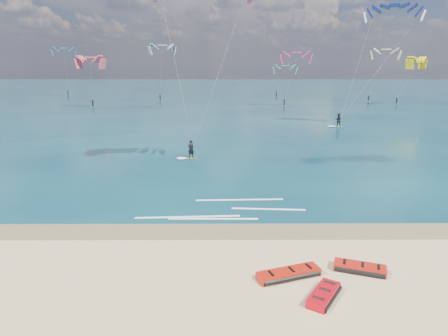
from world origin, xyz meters
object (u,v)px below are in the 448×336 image
(packed_kite_left, at_px, (288,277))
(kitesurfer_main, at_px, (196,65))
(packed_kite_mid, at_px, (359,271))
(packed_kite_right, at_px, (323,299))
(kitesurfer_far, at_px, (367,60))

(packed_kite_left, relative_size, kitesurfer_main, 0.18)
(packed_kite_mid, distance_m, packed_kite_right, 3.05)
(packed_kite_mid, xyz_separation_m, packed_kite_right, (-2.16, -2.15, 0.00))
(packed_kite_left, bearing_deg, kitesurfer_far, 47.99)
(kitesurfer_far, bearing_deg, packed_kite_mid, -95.69)
(packed_kite_left, relative_size, packed_kite_mid, 1.24)
(packed_kite_left, relative_size, kitesurfer_far, 0.17)
(packed_kite_right, relative_size, kitesurfer_far, 0.13)
(packed_kite_left, bearing_deg, packed_kite_right, -75.18)
(packed_kite_mid, height_order, kitesurfer_main, kitesurfer_main)
(packed_kite_left, xyz_separation_m, kitesurfer_far, (16.92, 40.59, 9.37))
(packed_kite_left, bearing_deg, packed_kite_mid, -10.89)
(packed_kite_right, bearing_deg, packed_kite_mid, -12.18)
(kitesurfer_main, height_order, kitesurfer_far, kitesurfer_far)
(packed_kite_mid, distance_m, kitesurfer_main, 21.92)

